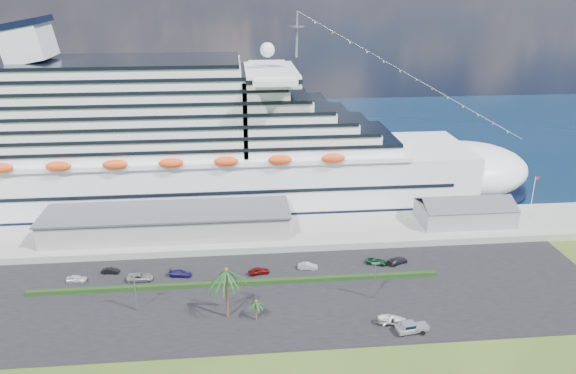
{
  "coord_description": "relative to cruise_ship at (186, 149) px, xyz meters",
  "views": [
    {
      "loc": [
        -7.33,
        -90.47,
        62.4
      ],
      "look_at": [
        4.32,
        30.0,
        17.04
      ],
      "focal_mm": 35.0,
      "sensor_mm": 36.0,
      "label": 1
    }
  ],
  "objects": [
    {
      "name": "parked_car_0",
      "position": [
        -21.31,
        -43.29,
        -15.83
      ],
      "size": [
        4.43,
        1.96,
        1.48
      ],
      "primitive_type": "imported",
      "rotation": [
        0.0,
        0.0,
        1.52
      ],
      "color": "silver",
      "rests_on": "asphalt_lot"
    },
    {
      "name": "parked_car_5",
      "position": [
        29.54,
        -42.53,
        -15.83
      ],
      "size": [
        4.73,
        2.47,
        1.49
      ],
      "primitive_type": "imported",
      "rotation": [
        0.0,
        0.0,
        1.36
      ],
      "color": "#AEB1B5",
      "rests_on": "asphalt_lot"
    },
    {
      "name": "parked_car_4",
      "position": [
        18.37,
        -43.67,
        -15.79
      ],
      "size": [
        4.92,
        2.78,
        1.58
      ],
      "primitive_type": "imported",
      "rotation": [
        0.0,
        0.0,
        1.78
      ],
      "color": "#620D0D",
      "rests_on": "asphalt_lot"
    },
    {
      "name": "cruise_ship",
      "position": [
        0.0,
        0.0,
        0.0
      ],
      "size": [
        191.0,
        38.0,
        54.0
      ],
      "color": "silver",
      "rests_on": "ground"
    },
    {
      "name": "wharf",
      "position": [
        21.53,
        -24.0,
        -15.79
      ],
      "size": [
        240.0,
        20.0,
        1.8
      ],
      "primitive_type": "cube",
      "color": "gray",
      "rests_on": "ground"
    },
    {
      "name": "boat_trailer",
      "position": [
        42.68,
        -65.61,
        -15.39
      ],
      "size": [
        6.43,
        4.73,
        1.78
      ],
      "color": "gray",
      "rests_on": "asphalt_lot"
    },
    {
      "name": "parked_car_1",
      "position": [
        -14.7,
        -40.19,
        -15.94
      ],
      "size": [
        3.98,
        1.7,
        1.28
      ],
      "primitive_type": "imported",
      "rotation": [
        0.0,
        0.0,
        1.48
      ],
      "color": "black",
      "rests_on": "asphalt_lot"
    },
    {
      "name": "asphalt_lot",
      "position": [
        21.53,
        -53.0,
        -16.63
      ],
      "size": [
        140.0,
        38.0,
        0.12
      ],
      "primitive_type": "cube",
      "color": "black",
      "rests_on": "ground"
    },
    {
      "name": "port_shed",
      "position": [
        73.53,
        -24.0,
        -12.3
      ],
      "size": [
        24.0,
        12.31,
        7.37
      ],
      "color": "gray",
      "rests_on": "wharf"
    },
    {
      "name": "parked_car_6",
      "position": [
        45.71,
        -41.67,
        -15.92
      ],
      "size": [
        5.2,
        3.67,
        1.32
      ],
      "primitive_type": "imported",
      "rotation": [
        0.0,
        0.0,
        1.22
      ],
      "color": "#0D3622",
      "rests_on": "asphalt_lot"
    },
    {
      "name": "parked_car_2",
      "position": [
        -7.69,
        -44.05,
        -15.78
      ],
      "size": [
        5.77,
        2.8,
        1.58
      ],
      "primitive_type": "imported",
      "rotation": [
        0.0,
        0.0,
        1.54
      ],
      "color": "gray",
      "rests_on": "asphalt_lot"
    },
    {
      "name": "water",
      "position": [
        21.53,
        66.0,
        -16.68
      ],
      "size": [
        420.0,
        160.0,
        0.02
      ],
      "primitive_type": "cube",
      "color": "black",
      "rests_on": "ground"
    },
    {
      "name": "pickup_truck",
      "position": [
        45.67,
        -68.49,
        -15.41
      ],
      "size": [
        6.27,
        3.09,
        2.11
      ],
      "color": "black",
      "rests_on": "asphalt_lot"
    },
    {
      "name": "palm_short",
      "position": [
        17.03,
        -61.5,
        -13.03
      ],
      "size": [
        3.53,
        3.53,
        4.56
      ],
      "color": "#47301E",
      "rests_on": "ground"
    },
    {
      "name": "flagpole",
      "position": [
        91.57,
        -24.0,
        -8.43
      ],
      "size": [
        1.08,
        0.16,
        12.0
      ],
      "color": "silver",
      "rests_on": "wharf"
    },
    {
      "name": "parked_car_7",
      "position": [
        50.56,
        -41.88,
        -15.81
      ],
      "size": [
        5.7,
        4.14,
        1.53
      ],
      "primitive_type": "imported",
      "rotation": [
        0.0,
        0.0,
        2.0
      ],
      "color": "black",
      "rests_on": "asphalt_lot"
    },
    {
      "name": "hedge",
      "position": [
        13.53,
        -48.0,
        -16.12
      ],
      "size": [
        88.0,
        1.1,
        0.9
      ],
      "primitive_type": "cube",
      "color": "black",
      "rests_on": "asphalt_lot"
    },
    {
      "name": "lamp_post_right",
      "position": [
        41.53,
        -56.0,
        -11.35
      ],
      "size": [
        1.6,
        0.35,
        8.27
      ],
      "color": "gray",
      "rests_on": "asphalt_lot"
    },
    {
      "name": "ground",
      "position": [
        21.53,
        -64.0,
        -16.69
      ],
      "size": [
        420.0,
        420.0,
        0.0
      ],
      "primitive_type": "plane",
      "color": "#324717",
      "rests_on": "ground"
    },
    {
      "name": "lamp_post_left",
      "position": [
        -6.47,
        -56.0,
        -11.35
      ],
      "size": [
        1.6,
        0.35,
        8.27
      ],
      "color": "gray",
      "rests_on": "asphalt_lot"
    },
    {
      "name": "parked_car_3",
      "position": [
        1.03,
        -43.05,
        -15.85
      ],
      "size": [
        5.29,
        2.83,
        1.46
      ],
      "primitive_type": "imported",
      "rotation": [
        0.0,
        0.0,
        1.41
      ],
      "color": "#1C1752",
      "rests_on": "asphalt_lot"
    },
    {
      "name": "palm_tall",
      "position": [
        11.53,
        -60.0,
        -7.49
      ],
      "size": [
        8.82,
        8.82,
        11.13
      ],
      "color": "#47301E",
      "rests_on": "ground"
    },
    {
      "name": "terminal_building",
      "position": [
        -3.47,
        -24.0,
        -11.68
      ],
      "size": [
        61.0,
        15.0,
        6.3
      ],
      "color": "gray",
      "rests_on": "wharf"
    }
  ]
}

